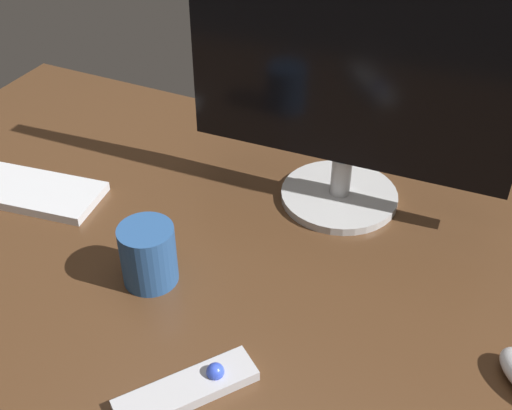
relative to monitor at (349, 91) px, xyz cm
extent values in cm
cube|color=#4C301C|center=(-15.36, -19.72, -22.42)|extent=(140.00, 84.00, 2.00)
cylinder|color=#BABABA|center=(0.00, 0.00, -20.70)|extent=(20.73, 20.73, 1.45)
cylinder|color=#BABABA|center=(0.00, 0.00, -16.40)|extent=(3.51, 3.51, 7.14)
cube|color=black|center=(0.00, 0.00, 2.96)|extent=(54.44, 5.07, 31.58)
cube|color=silver|center=(-55.96, -23.05, -20.61)|extent=(37.23, 16.11, 1.63)
cube|color=#B7B7BC|center=(-3.87, -47.71, -20.62)|extent=(15.11, 17.84, 1.61)
sphere|color=blue|center=(-1.42, -44.43, -19.41)|extent=(2.35, 2.35, 2.35)
cylinder|color=#28518C|center=(-19.41, -31.63, -16.52)|extent=(8.43, 8.43, 9.81)
camera|label=1|loc=(25.42, -89.51, 47.53)|focal=44.95mm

